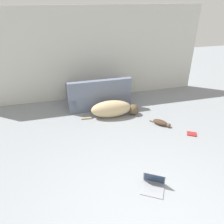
{
  "coord_description": "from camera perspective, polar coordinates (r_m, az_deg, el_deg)",
  "views": [
    {
      "loc": [
        -0.94,
        -1.52,
        2.77
      ],
      "look_at": [
        0.05,
        2.2,
        0.69
      ],
      "focal_mm": 35.0,
      "sensor_mm": 36.0,
      "label": 1
    }
  ],
  "objects": [
    {
      "name": "laptop_open",
      "position": [
        3.77,
        10.76,
        -17.82
      ],
      "size": [
        0.47,
        0.47,
        0.25
      ],
      "rotation": [
        0.0,
        0.0,
        -0.55
      ],
      "color": "gray",
      "rests_on": "ground_plane"
    },
    {
      "name": "cat",
      "position": [
        5.37,
        12.72,
        -2.73
      ],
      "size": [
        0.4,
        0.45,
        0.12
      ],
      "rotation": [
        0.0,
        0.0,
        5.41
      ],
      "color": "#473323",
      "rests_on": "ground_plane"
    },
    {
      "name": "book_red",
      "position": [
        5.24,
        20.11,
        -5.4
      ],
      "size": [
        0.26,
        0.24,
        0.02
      ],
      "rotation": [
        0.0,
        0.0,
        -0.56
      ],
      "color": "maroon",
      "rests_on": "ground_plane"
    },
    {
      "name": "couch",
      "position": [
        6.14,
        -3.67,
        4.21
      ],
      "size": [
        1.69,
        0.89,
        0.84
      ],
      "rotation": [
        0.0,
        0.0,
        3.15
      ],
      "color": "slate",
      "rests_on": "ground_plane"
    },
    {
      "name": "dog",
      "position": [
        5.54,
        0.4,
        0.81
      ],
      "size": [
        1.5,
        0.43,
        0.44
      ],
      "rotation": [
        0.0,
        0.0,
        6.24
      ],
      "color": "tan",
      "rests_on": "ground_plane"
    },
    {
      "name": "wall_back",
      "position": [
        6.37,
        -6.15,
        14.63
      ],
      "size": [
        6.7,
        0.06,
        2.55
      ],
      "color": "beige",
      "rests_on": "ground_plane"
    }
  ]
}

